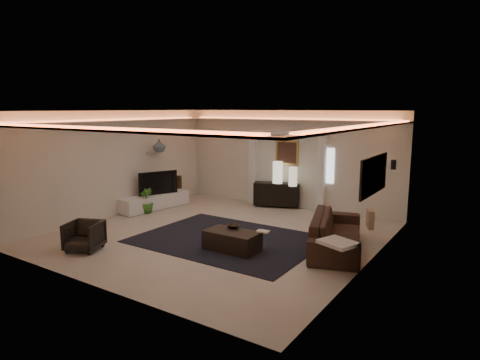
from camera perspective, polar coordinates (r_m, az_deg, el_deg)
The scene contains 33 objects.
floor at distance 9.99m, azimuth -2.87°, elevation -7.47°, with size 7.00×7.00×0.00m, color beige.
ceiling at distance 9.54m, azimuth -3.02°, elevation 9.40°, with size 7.00×7.00×0.00m, color white.
wall_back at distance 12.63m, azimuth 6.49°, elevation 2.85°, with size 7.00×7.00×0.00m, color beige.
wall_front at distance 7.20m, azimuth -19.68°, elevation -2.93°, with size 7.00×7.00×0.00m, color beige.
wall_left at distance 12.05m, azimuth -16.51°, elevation 2.18°, with size 7.00×7.00×0.00m, color beige.
wall_right at distance 8.13m, azimuth 17.39°, elevation -1.39°, with size 7.00×7.00×0.00m, color beige.
cove_soffit at distance 9.55m, azimuth -3.01°, elevation 7.72°, with size 7.00×7.00×0.04m, color silver.
daylight_slit at distance 12.08m, azimuth 12.16°, elevation 1.90°, with size 0.25×0.03×1.00m, color white.
area_rug at distance 9.61m, azimuth -1.64°, elevation -8.12°, with size 4.00×3.00×0.01m, color black.
pilaster_left at distance 13.14m, azimuth 1.79°, elevation 1.65°, with size 0.22×0.20×2.20m, color silver.
pilaster_right at distance 12.11m, azimuth 11.10°, elevation 0.77°, with size 0.22×0.20×2.20m, color silver.
alcove_header at distance 12.47m, azimuth 6.36°, elevation 6.46°, with size 2.52×0.20×0.12m, color silver.
painting_frame at distance 12.58m, azimuth 6.45°, elevation 3.75°, with size 0.74×0.04×0.74m, color tan.
painting_canvas at distance 12.55m, azimuth 6.40°, elevation 3.74°, with size 0.62×0.02×0.62m, color #4C2D1E.
art_panel_frame at distance 8.38m, azimuth 17.85°, elevation 0.65°, with size 0.04×1.64×0.74m, color black.
art_panel_gold at distance 8.38m, azimuth 17.68°, elevation 0.66°, with size 0.02×1.50×0.62m, color tan.
wall_sconce at distance 10.23m, azimuth 20.24°, elevation 1.98°, with size 0.12×0.12×0.22m, color black.
wall_niche at distance 12.92m, azimuth -11.64°, elevation 3.77°, with size 0.10×0.55×0.04m, color silver.
console at distance 12.67m, azimuth 5.06°, elevation -1.91°, with size 1.37×0.43×0.68m, color #2E211B.
lamp_left at distance 12.49m, azimuth 5.17°, elevation 1.14°, with size 0.29×0.29×0.65m, color white.
lamp_right at distance 12.08m, azimuth 7.26°, elevation 0.80°, with size 0.25×0.25×0.55m, color beige.
media_ledge at distance 12.68m, azimuth -11.51°, elevation -2.87°, with size 0.56×2.24×0.42m, color silver.
tv at distance 12.67m, azimuth -11.34°, elevation -0.25°, with size 0.16×1.20×0.69m, color black.
figurine at distance 13.42m, azimuth -8.29°, elevation -0.27°, with size 0.15×0.15×0.41m, color #472F17.
ginger_jar at distance 12.65m, azimuth -10.98°, elevation 4.62°, with size 0.37×0.37×0.38m, color #354653.
plant at distance 12.19m, azimuth -12.73°, elevation -2.80°, with size 0.40×0.40×0.71m, color #306A1B.
sofa at distance 9.13m, azimuth 13.03°, elevation -6.99°, with size 0.99×2.52×0.74m, color #341B0E.
throw_blanket at distance 7.86m, azimuth 13.25°, elevation -8.37°, with size 0.62×0.51×0.07m, color silver.
throw_pillow at distance 9.70m, azimuth 17.37°, elevation -5.07°, with size 0.12×0.41×0.41m, color tan.
coffee_table at distance 8.86m, azimuth -1.08°, elevation -8.34°, with size 1.14×0.62×0.42m, color black.
bowl at distance 9.05m, azimuth -0.90°, elevation -6.38°, with size 0.27×0.27×0.07m, color black.
magazine at distance 8.76m, azimuth 3.16°, elevation -7.07°, with size 0.25×0.18×0.03m, color beige.
armchair at distance 9.42m, azimuth -20.54°, elevation -7.18°, with size 0.67×0.69×0.63m, color #31251D.
Camera 1 is at (5.65, -7.69, 2.97)m, focal length 31.20 mm.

